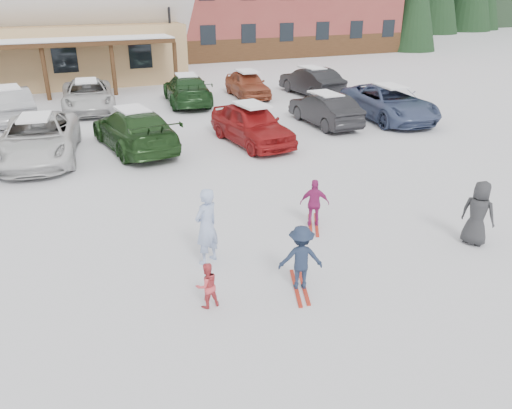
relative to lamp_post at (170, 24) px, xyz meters
name	(u,v)px	position (x,y,z in m)	size (l,w,h in m)	color
ground	(261,263)	(-4.26, -24.18, -3.58)	(160.00, 160.00, 0.00)	silver
lamp_post	(170,24)	(0.00, 0.00, 0.00)	(0.50, 0.25, 6.35)	black
adult_skier	(206,226)	(-5.35, -23.63, -2.69)	(0.65, 0.43, 1.78)	#97ABD6
toddler_red	(207,285)	(-5.89, -25.28, -3.11)	(0.46, 0.36, 0.95)	#CF4047
child_navy	(301,258)	(-3.92, -25.40, -2.88)	(0.91, 0.52, 1.40)	#1B263D
skis_child_navy	(300,287)	(-3.92, -25.40, -3.57)	(0.20, 1.40, 0.03)	#A52617
child_magenta	(315,203)	(-2.22, -22.95, -2.94)	(0.75, 0.31, 1.28)	#A0246A
skis_child_magenta	(313,225)	(-2.22, -22.95, -3.57)	(0.20, 1.40, 0.03)	#A52617
bystander_dark	(478,213)	(0.88, -25.32, -2.78)	(0.78, 0.51, 1.60)	#29292C
parked_car_2	(38,138)	(-8.59, -14.22, -2.80)	(2.58, 5.59, 1.55)	silver
parked_car_3	(134,129)	(-5.20, -14.33, -2.81)	(2.17, 5.33, 1.55)	#1D3C18
parked_car_4	(252,124)	(-0.80, -15.40, -2.80)	(1.85, 4.59, 1.56)	maroon
parked_car_5	(325,109)	(3.32, -14.02, -2.87)	(1.50, 4.30, 1.42)	black
parked_car_6	(389,103)	(6.60, -14.29, -2.80)	(2.59, 5.62, 1.56)	#3F4D71
parked_car_9	(10,105)	(-9.62, -7.77, -2.80)	(1.66, 4.76, 1.57)	#9D9EA2
parked_car_10	(88,95)	(-6.10, -6.76, -2.84)	(2.45, 5.32, 1.48)	silver
parked_car_11	(187,90)	(-1.13, -7.32, -2.82)	(2.13, 5.23, 1.52)	#1A3B1A
parked_car_12	(247,84)	(2.51, -6.86, -2.86)	(1.69, 4.21, 1.43)	#9A472C
parked_car_13	(311,81)	(6.06, -7.86, -2.80)	(1.65, 4.72, 1.56)	black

